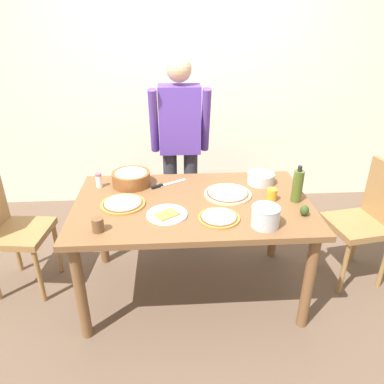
# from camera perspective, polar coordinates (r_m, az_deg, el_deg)

# --- Properties ---
(ground) EXTENTS (8.00, 8.00, 0.00)m
(ground) POSITION_cam_1_polar(r_m,az_deg,el_deg) (2.90, 0.07, -14.94)
(ground) COLOR brown
(wall_back) EXTENTS (5.60, 0.10, 2.60)m
(wall_back) POSITION_cam_1_polar(r_m,az_deg,el_deg) (3.82, -1.55, 17.14)
(wall_back) COLOR silver
(wall_back) RESTS_ON ground
(dining_table) EXTENTS (1.60, 0.96, 0.76)m
(dining_table) POSITION_cam_1_polar(r_m,az_deg,el_deg) (2.51, 0.07, -3.39)
(dining_table) COLOR brown
(dining_table) RESTS_ON ground
(person_cook) EXTENTS (0.49, 0.25, 1.62)m
(person_cook) POSITION_cam_1_polar(r_m,az_deg,el_deg) (3.09, -1.90, 7.97)
(person_cook) COLOR #2D2D38
(person_cook) RESTS_ON ground
(chair_wooden_left) EXTENTS (0.44, 0.44, 0.95)m
(chair_wooden_left) POSITION_cam_1_polar(r_m,az_deg,el_deg) (2.94, -26.88, -4.64)
(chair_wooden_left) COLOR olive
(chair_wooden_left) RESTS_ON ground
(chair_wooden_right) EXTENTS (0.46, 0.46, 0.95)m
(chair_wooden_right) POSITION_cam_1_polar(r_m,az_deg,el_deg) (3.03, 25.81, -3.49)
(chair_wooden_right) COLOR olive
(chair_wooden_right) RESTS_ON ground
(pizza_raw_on_board) EXTENTS (0.33, 0.33, 0.02)m
(pizza_raw_on_board) POSITION_cam_1_polar(r_m,az_deg,el_deg) (2.57, 5.63, -0.25)
(pizza_raw_on_board) COLOR beige
(pizza_raw_on_board) RESTS_ON dining_table
(pizza_cooked_on_tray) EXTENTS (0.26, 0.26, 0.02)m
(pizza_cooked_on_tray) POSITION_cam_1_polar(r_m,az_deg,el_deg) (2.27, 4.24, -4.01)
(pizza_cooked_on_tray) COLOR #C67A33
(pizza_cooked_on_tray) RESTS_ON dining_table
(pizza_second_cooked) EXTENTS (0.30, 0.30, 0.02)m
(pizza_second_cooked) POSITION_cam_1_polar(r_m,az_deg,el_deg) (2.47, -10.80, -1.79)
(pizza_second_cooked) COLOR #C67A33
(pizza_second_cooked) RESTS_ON dining_table
(plate_with_slice) EXTENTS (0.26, 0.26, 0.02)m
(plate_with_slice) POSITION_cam_1_polar(r_m,az_deg,el_deg) (2.30, -3.95, -3.53)
(plate_with_slice) COLOR white
(plate_with_slice) RESTS_ON dining_table
(popcorn_bowl) EXTENTS (0.28, 0.28, 0.11)m
(popcorn_bowl) POSITION_cam_1_polar(r_m,az_deg,el_deg) (2.72, -9.53, 2.29)
(popcorn_bowl) COLOR brown
(popcorn_bowl) RESTS_ON dining_table
(mixing_bowl_steel) EXTENTS (0.20, 0.20, 0.08)m
(mixing_bowl_steel) POSITION_cam_1_polar(r_m,az_deg,el_deg) (2.76, 10.75, 2.12)
(mixing_bowl_steel) COLOR #B7B7BC
(mixing_bowl_steel) RESTS_ON dining_table
(olive_oil_bottle) EXTENTS (0.07, 0.07, 0.26)m
(olive_oil_bottle) POSITION_cam_1_polar(r_m,az_deg,el_deg) (2.53, 16.24, 0.94)
(olive_oil_bottle) COLOR #47561E
(olive_oil_bottle) RESTS_ON dining_table
(steel_pot) EXTENTS (0.17, 0.17, 0.13)m
(steel_pot) POSITION_cam_1_polar(r_m,az_deg,el_deg) (2.21, 11.47, -3.75)
(steel_pot) COLOR #B7B7BC
(steel_pot) RESTS_ON dining_table
(cup_orange) EXTENTS (0.07, 0.07, 0.08)m
(cup_orange) POSITION_cam_1_polar(r_m,az_deg,el_deg) (2.52, 12.42, -0.41)
(cup_orange) COLOR orange
(cup_orange) RESTS_ON dining_table
(cup_small_brown) EXTENTS (0.07, 0.07, 0.08)m
(cup_small_brown) POSITION_cam_1_polar(r_m,az_deg,el_deg) (2.19, -14.57, -5.01)
(cup_small_brown) COLOR brown
(cup_small_brown) RESTS_ON dining_table
(salt_shaker) EXTENTS (0.04, 0.04, 0.11)m
(salt_shaker) POSITION_cam_1_polar(r_m,az_deg,el_deg) (2.74, -14.42, 1.77)
(salt_shaker) COLOR white
(salt_shaker) RESTS_ON dining_table
(chef_knife) EXTENTS (0.26, 0.17, 0.02)m
(chef_knife) POSITION_cam_1_polar(r_m,az_deg,el_deg) (2.70, -4.31, 1.16)
(chef_knife) COLOR silver
(chef_knife) RESTS_ON dining_table
(avocado) EXTENTS (0.06, 0.06, 0.07)m
(avocado) POSITION_cam_1_polar(r_m,az_deg,el_deg) (2.39, 17.25, -2.79)
(avocado) COLOR #2D4219
(avocado) RESTS_ON dining_table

